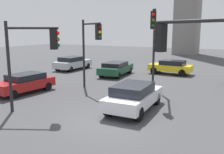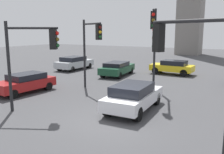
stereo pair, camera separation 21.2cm
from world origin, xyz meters
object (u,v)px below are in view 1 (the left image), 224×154
car_2 (134,96)px  traffic_light_1 (32,50)px  traffic_light_0 (192,56)px  car_6 (116,68)px  car_0 (24,83)px  car_5 (171,67)px  traffic_light_2 (154,34)px  car_3 (73,63)px  traffic_light_3 (91,41)px

car_2 → traffic_light_1: bearing=119.3°
traffic_light_0 → car_6: 15.69m
car_2 → car_0: bearing=88.4°
traffic_light_1 → car_5: (2.98, 14.79, -2.49)m
traffic_light_0 → car_5: bearing=-47.4°
traffic_light_2 → car_3: 13.22m
traffic_light_3 → car_5: (3.06, 9.40, -2.73)m
traffic_light_0 → car_5: traffic_light_0 is taller
car_5 → car_6: (-4.37, -3.22, -0.04)m
car_2 → car_3: (-11.65, 9.71, -0.02)m
traffic_light_0 → car_3: bearing=-16.1°
traffic_light_2 → car_6: bearing=-151.2°
traffic_light_2 → car_5: traffic_light_2 is taller
traffic_light_1 → car_3: (-7.25, 12.45, -2.48)m
car_2 → traffic_light_2: bearing=2.3°
traffic_light_2 → car_5: 9.02m
traffic_light_1 → car_2: 5.73m
car_0 → car_6: size_ratio=0.89×
traffic_light_1 → car_0: 5.19m
traffic_light_0 → car_5: (-4.96, 15.56, -2.63)m
car_3 → car_6: car_3 is taller
traffic_light_1 → traffic_light_3: 5.40m
car_5 → traffic_light_2: bearing=98.8°
car_2 → traffic_light_3: bearing=56.8°
traffic_light_2 → traffic_light_0: bearing=10.1°
car_2 → traffic_light_0: bearing=-137.4°
traffic_light_0 → traffic_light_3: bearing=-12.6°
traffic_light_1 → car_2: size_ratio=1.05×
car_6 → traffic_light_1: bearing=-179.2°
traffic_light_1 → traffic_light_2: 7.66m
traffic_light_2 → car_2: size_ratio=1.28×
car_0 → car_6: 9.26m
car_2 → car_6: 10.55m
traffic_light_0 → car_0: (-11.65, 3.37, -2.67)m
car_5 → car_6: bearing=37.7°
car_6 → car_2: bearing=-152.8°
traffic_light_3 → car_3: traffic_light_3 is taller
traffic_light_0 → traffic_light_3: 10.11m
traffic_light_1 → car_0: bearing=118.2°
traffic_light_1 → traffic_light_3: traffic_light_3 is taller
traffic_light_2 → car_3: bearing=-136.0°
traffic_light_3 → car_2: traffic_light_3 is taller
traffic_light_0 → car_5: 16.54m
car_3 → car_6: (5.85, -0.88, -0.05)m
traffic_light_3 → traffic_light_0: bearing=-7.1°
traffic_light_3 → car_0: traffic_light_3 is taller
car_5 → car_3: bearing=14.1°
car_0 → car_2: bearing=96.5°
traffic_light_2 → car_0: size_ratio=1.34×
traffic_light_1 → car_5: bearing=51.8°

